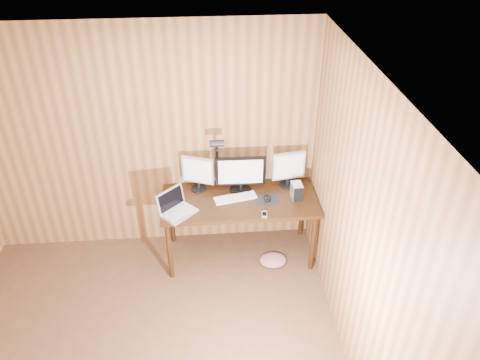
{
  "coord_description": "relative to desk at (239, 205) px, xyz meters",
  "views": [
    {
      "loc": [
        0.61,
        -2.28,
        3.56
      ],
      "look_at": [
        0.93,
        1.58,
        1.02
      ],
      "focal_mm": 35.0,
      "sensor_mm": 36.0,
      "label": 1
    }
  ],
  "objects": [
    {
      "name": "keyboard",
      "position": [
        -0.04,
        -0.06,
        0.13
      ],
      "size": [
        0.46,
        0.22,
        0.02
      ],
      "rotation": [
        0.0,
        0.0,
        0.22
      ],
      "color": "white",
      "rests_on": "desk"
    },
    {
      "name": "fabric_pile",
      "position": [
        0.35,
        -0.25,
        -0.58
      ],
      "size": [
        0.32,
        0.27,
        0.09
      ],
      "primitive_type": null,
      "rotation": [
        0.0,
        0.0,
        0.11
      ],
      "color": "#CA6170",
      "rests_on": "floor"
    },
    {
      "name": "monitor_left",
      "position": [
        -0.42,
        0.14,
        0.33
      ],
      "size": [
        0.33,
        0.16,
        0.39
      ],
      "rotation": [
        0.0,
        0.0,
        -0.35
      ],
      "color": "black",
      "rests_on": "desk"
    },
    {
      "name": "mouse",
      "position": [
        0.28,
        -0.11,
        0.15
      ],
      "size": [
        0.09,
        0.12,
        0.04
      ],
      "primitive_type": "ellipsoid",
      "rotation": [
        0.0,
        0.0,
        -0.17
      ],
      "color": "black",
      "rests_on": "mousepad"
    },
    {
      "name": "room_shell",
      "position": [
        -0.93,
        -1.7,
        0.62
      ],
      "size": [
        4.0,
        4.0,
        4.0
      ],
      "color": "brown",
      "rests_on": "ground"
    },
    {
      "name": "laptop",
      "position": [
        -0.65,
        -0.24,
        0.18
      ],
      "size": [
        0.41,
        0.41,
        0.24
      ],
      "rotation": [
        0.0,
        0.0,
        0.77
      ],
      "color": "silver",
      "rests_on": "desk"
    },
    {
      "name": "desk_lamp",
      "position": [
        -0.21,
        0.15,
        0.53
      ],
      "size": [
        0.15,
        0.22,
        0.66
      ],
      "rotation": [
        0.0,
        0.0,
        0.28
      ],
      "color": "black",
      "rests_on": "desk"
    },
    {
      "name": "mousepad",
      "position": [
        0.28,
        -0.11,
        0.12
      ],
      "size": [
        0.25,
        0.21,
        0.0
      ],
      "primitive_type": "cube",
      "rotation": [
        0.0,
        0.0,
        0.04
      ],
      "color": "black",
      "rests_on": "desk"
    },
    {
      "name": "monitor_center",
      "position": [
        0.02,
        0.08,
        0.33
      ],
      "size": [
        0.52,
        0.23,
        0.41
      ],
      "rotation": [
        0.0,
        0.0,
        -0.02
      ],
      "color": "black",
      "rests_on": "desk"
    },
    {
      "name": "phone",
      "position": [
        0.22,
        -0.36,
        0.13
      ],
      "size": [
        0.06,
        0.11,
        0.01
      ],
      "rotation": [
        0.0,
        0.0,
        -0.12
      ],
      "color": "silver",
      "rests_on": "desk"
    },
    {
      "name": "speaker",
      "position": [
        0.55,
        0.18,
        0.18
      ],
      "size": [
        0.05,
        0.05,
        0.12
      ],
      "primitive_type": "cylinder",
      "color": "black",
      "rests_on": "desk"
    },
    {
      "name": "hard_drive",
      "position": [
        0.59,
        -0.09,
        0.2
      ],
      "size": [
        0.11,
        0.16,
        0.17
      ],
      "rotation": [
        0.0,
        0.0,
        0.07
      ],
      "color": "silver",
      "rests_on": "desk"
    },
    {
      "name": "monitor_right",
      "position": [
        0.53,
        0.14,
        0.34
      ],
      "size": [
        0.36,
        0.17,
        0.41
      ],
      "rotation": [
        0.0,
        0.0,
        0.16
      ],
      "color": "black",
      "rests_on": "desk"
    },
    {
      "name": "desk",
      "position": [
        0.0,
        0.0,
        0.0
      ],
      "size": [
        1.6,
        0.7,
        0.75
      ],
      "color": "black",
      "rests_on": "floor"
    }
  ]
}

